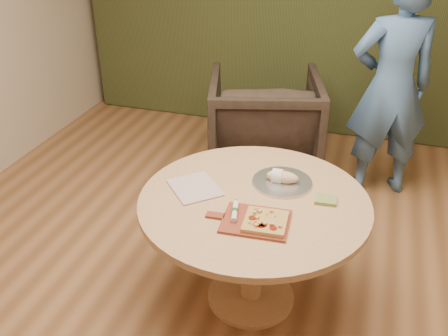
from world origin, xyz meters
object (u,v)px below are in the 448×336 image
(flatbread_pizza, at_px, (265,221))
(pedestal_table, at_px, (253,219))
(pizza_paddle, at_px, (254,221))
(serving_tray, at_px, (282,182))
(armchair, at_px, (264,118))
(cutlery_roll, at_px, (235,211))
(person_standing, at_px, (391,87))
(bread_roll, at_px, (281,177))

(flatbread_pizza, bearing_deg, pedestal_table, 116.92)
(pizza_paddle, distance_m, flatbread_pizza, 0.07)
(serving_tray, bearing_deg, pedestal_table, -118.15)
(pizza_paddle, distance_m, armchair, 1.96)
(pizza_paddle, height_order, cutlery_roll, cutlery_roll)
(armchair, distance_m, person_standing, 1.11)
(cutlery_roll, relative_size, person_standing, 0.11)
(pizza_paddle, bearing_deg, pedestal_table, 100.26)
(flatbread_pizza, distance_m, armchair, 1.99)
(serving_tray, relative_size, bread_roll, 1.84)
(pedestal_table, xyz_separation_m, flatbread_pizza, (0.12, -0.23, 0.17))
(serving_tray, xyz_separation_m, bread_roll, (-0.01, -0.00, 0.04))
(pizza_paddle, distance_m, bread_roll, 0.44)
(cutlery_roll, height_order, serving_tray, cutlery_roll)
(pedestal_table, bearing_deg, cutlery_roll, -106.63)
(flatbread_pizza, height_order, serving_tray, flatbread_pizza)
(serving_tray, xyz_separation_m, armchair, (-0.45, 1.47, -0.27))
(pizza_paddle, xyz_separation_m, person_standing, (0.63, 1.83, 0.16))
(pizza_paddle, relative_size, armchair, 0.46)
(serving_tray, bearing_deg, flatbread_pizza, -89.67)
(serving_tray, xyz_separation_m, person_standing, (0.57, 1.40, 0.16))
(cutlery_roll, bearing_deg, pedestal_table, 61.15)
(flatbread_pizza, bearing_deg, serving_tray, 90.33)
(pizza_paddle, height_order, flatbread_pizza, flatbread_pizza)
(pizza_paddle, relative_size, person_standing, 0.25)
(pedestal_table, xyz_separation_m, armchair, (-0.33, 1.69, -0.12))
(pedestal_table, bearing_deg, person_standing, 67.02)
(pizza_paddle, distance_m, cutlery_roll, 0.12)
(armchair, bearing_deg, person_standing, 160.29)
(pizza_paddle, height_order, bread_roll, bread_roll)
(serving_tray, height_order, bread_roll, bread_roll)
(cutlery_roll, height_order, person_standing, person_standing)
(pedestal_table, xyz_separation_m, pizza_paddle, (0.05, -0.22, 0.15))
(flatbread_pizza, distance_m, person_standing, 1.94)
(bread_roll, bearing_deg, pizza_paddle, -96.83)
(pedestal_table, bearing_deg, pizza_paddle, -76.12)
(pedestal_table, height_order, flatbread_pizza, flatbread_pizza)
(person_standing, bearing_deg, pedestal_table, 46.74)
(cutlery_roll, distance_m, bread_roll, 0.44)
(pedestal_table, relative_size, cutlery_roll, 6.63)
(serving_tray, bearing_deg, person_standing, 67.86)
(armchair, bearing_deg, serving_tray, 91.32)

